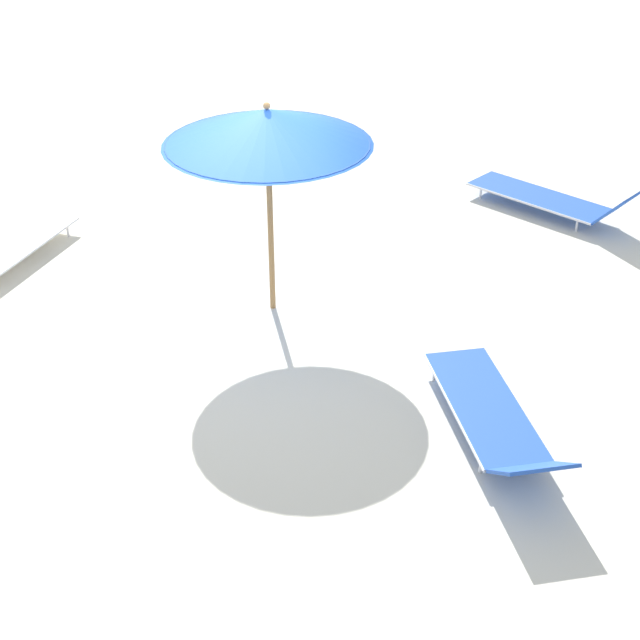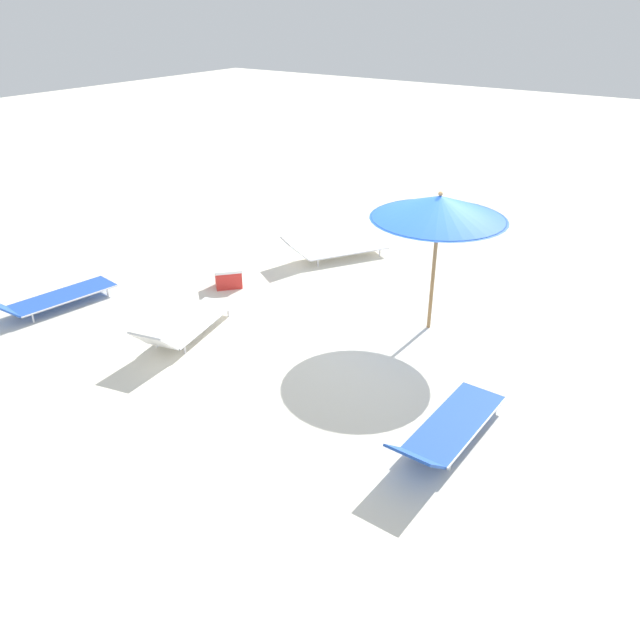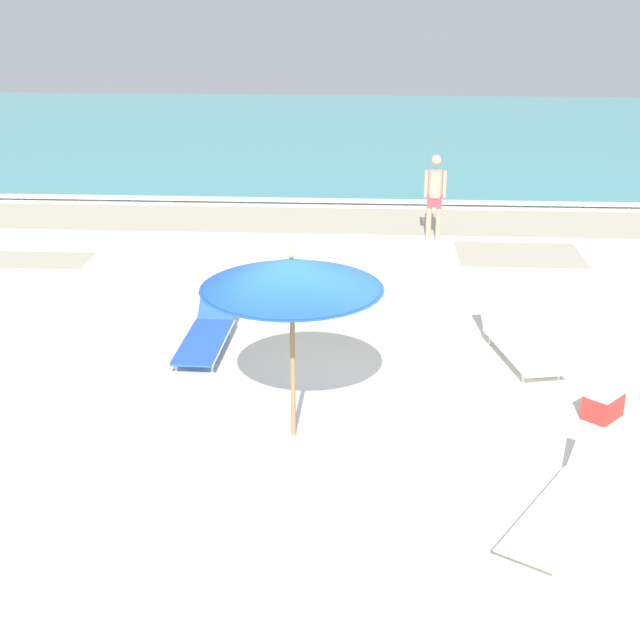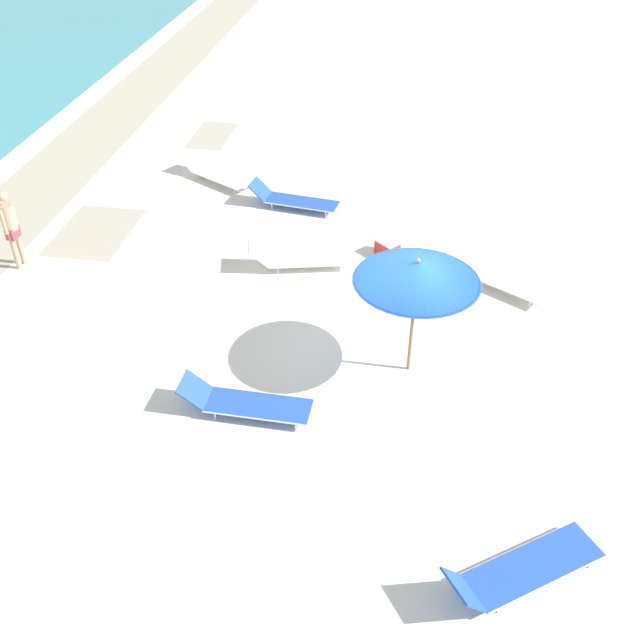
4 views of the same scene
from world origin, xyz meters
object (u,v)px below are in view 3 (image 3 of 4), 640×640
object	(u,v)px
sun_lounger_mid_beach_solo	(207,333)
sun_lounger_mid_beach_pair_a	(570,502)
sun_lounger_beside_umbrella	(518,342)
beachgoer_wading_adult	(435,192)
cooler_box	(603,404)
beach_umbrella	(292,274)

from	to	relation	value
sun_lounger_mid_beach_solo	sun_lounger_mid_beach_pair_a	world-z (taller)	sun_lounger_mid_beach_pair_a
sun_lounger_beside_umbrella	sun_lounger_mid_beach_solo	xyz separation A→B (m)	(-4.55, 0.07, -0.00)
beachgoer_wading_adult	sun_lounger_mid_beach_pair_a	bearing A→B (deg)	-81.21
sun_lounger_mid_beach_solo	sun_lounger_mid_beach_pair_a	xyz separation A→B (m)	(4.46, -4.22, 0.00)
sun_lounger_beside_umbrella	beachgoer_wading_adult	distance (m)	6.03
beachgoer_wading_adult	cooler_box	distance (m)	8.00
beach_umbrella	sun_lounger_mid_beach_solo	distance (m)	3.53
cooler_box	beach_umbrella	bearing A→B (deg)	-38.29
beach_umbrella	sun_lounger_mid_beach_pair_a	world-z (taller)	beach_umbrella
beach_umbrella	beachgoer_wading_adult	distance (m)	8.79
sun_lounger_mid_beach_solo	beachgoer_wading_adult	distance (m)	6.96
beach_umbrella	sun_lounger_beside_umbrella	xyz separation A→B (m)	(3.04, 2.54, -1.83)
beach_umbrella	beachgoer_wading_adult	bearing A→B (deg)	75.59
sun_lounger_beside_umbrella	sun_lounger_mid_beach_solo	size ratio (longest dim) A/B	1.01
sun_lounger_beside_umbrella	beachgoer_wading_adult	size ratio (longest dim) A/B	1.25
sun_lounger_beside_umbrella	sun_lounger_mid_beach_pair_a	distance (m)	4.15
sun_lounger_mid_beach_solo	cooler_box	xyz separation A→B (m)	(5.33, -1.94, -0.02)
beachgoer_wading_adult	sun_lounger_beside_umbrella	bearing A→B (deg)	-77.31
sun_lounger_mid_beach_pair_a	beachgoer_wading_adult	distance (m)	10.13
sun_lounger_mid_beach_solo	beachgoer_wading_adult	size ratio (longest dim) A/B	1.24
beach_umbrella	cooler_box	world-z (taller)	beach_umbrella
beach_umbrella	sun_lounger_mid_beach_pair_a	size ratio (longest dim) A/B	1.04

